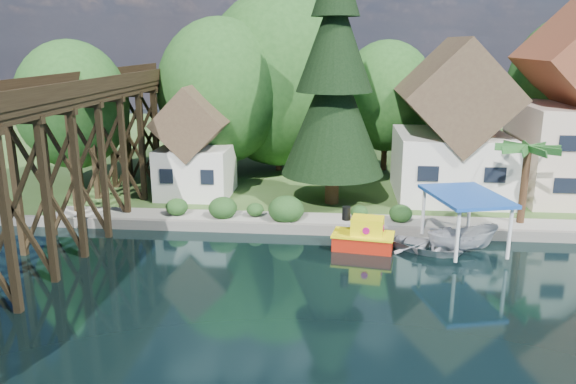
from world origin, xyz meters
name	(u,v)px	position (x,y,z in m)	size (l,w,h in m)	color
ground	(354,293)	(0.00, 0.00, 0.00)	(140.00, 140.00, 0.00)	black
bank	(347,150)	(0.00, 34.00, 0.25)	(140.00, 52.00, 0.50)	#365020
seawall	(419,233)	(4.00, 8.00, 0.31)	(60.00, 0.40, 0.62)	slate
promenade	(450,223)	(6.00, 9.30, 0.53)	(50.00, 2.60, 0.06)	gray
trestle_bridge	(62,151)	(-16.00, 5.17, 5.35)	(4.12, 44.18, 9.30)	black
house_left	(452,131)	(7.00, 16.00, 5.14)	(7.64, 8.64, 11.02)	white
shed	(195,149)	(-11.00, 14.50, 3.83)	(5.09, 5.40, 7.85)	white
bg_trees	(364,93)	(1.00, 21.25, 7.29)	(49.90, 13.30, 10.57)	#382314
shrubs	(277,208)	(-4.60, 9.26, 1.23)	(15.76, 2.47, 1.70)	#1D3D15
conifer	(334,82)	(-1.27, 13.19, 8.64)	(6.87, 6.87, 16.91)	#382314
palm_tree	(528,151)	(10.24, 9.76, 4.97)	(3.83, 3.83, 5.12)	#382314
tugboat	(364,236)	(0.66, 5.80, 0.73)	(3.60, 2.33, 2.44)	#AF1C0B
boat_white_a	(428,245)	(4.13, 5.67, 0.41)	(2.85, 3.99, 0.83)	silver
boat_canopy	(463,227)	(6.04, 5.98, 1.40)	(4.63, 5.76, 3.25)	silver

